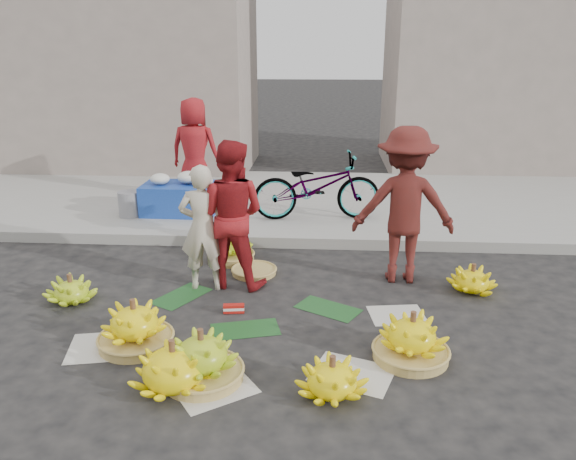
# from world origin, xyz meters

# --- Properties ---
(ground) EXTENTS (80.00, 80.00, 0.00)m
(ground) POSITION_xyz_m (0.00, 0.00, 0.00)
(ground) COLOR black
(ground) RESTS_ON ground
(curb) EXTENTS (40.00, 0.25, 0.15)m
(curb) POSITION_xyz_m (0.00, 2.20, 0.07)
(curb) COLOR gray
(curb) RESTS_ON ground
(sidewalk) EXTENTS (40.00, 4.00, 0.12)m
(sidewalk) POSITION_xyz_m (0.00, 4.30, 0.06)
(sidewalk) COLOR gray
(sidewalk) RESTS_ON ground
(building_left) EXTENTS (6.00, 3.00, 4.00)m
(building_left) POSITION_xyz_m (-4.00, 7.20, 2.00)
(building_left) COLOR gray
(building_left) RESTS_ON sidewalk
(building_right) EXTENTS (5.00, 3.00, 5.00)m
(building_right) POSITION_xyz_m (4.50, 7.70, 2.50)
(building_right) COLOR gray
(building_right) RESTS_ON sidewalk
(newspaper_scatter) EXTENTS (3.20, 1.80, 0.00)m
(newspaper_scatter) POSITION_xyz_m (0.00, -0.80, 0.00)
(newspaper_scatter) COLOR silver
(newspaper_scatter) RESTS_ON ground
(banana_leaves) EXTENTS (2.00, 1.00, 0.00)m
(banana_leaves) POSITION_xyz_m (-0.10, 0.20, 0.00)
(banana_leaves) COLOR #16441C
(banana_leaves) RESTS_ON ground
(banana_bunch_0) EXTENTS (0.67, 0.67, 0.46)m
(banana_bunch_0) POSITION_xyz_m (-1.05, -0.56, 0.20)
(banana_bunch_0) COLOR #A78846
(banana_bunch_0) RESTS_ON ground
(banana_bunch_1) EXTENTS (0.73, 0.73, 0.46)m
(banana_bunch_1) POSITION_xyz_m (-0.33, -1.06, 0.20)
(banana_bunch_1) COLOR #A78846
(banana_bunch_1) RESTS_ON ground
(banana_bunch_2) EXTENTS (0.76, 0.76, 0.42)m
(banana_bunch_2) POSITION_xyz_m (-0.53, -1.18, 0.19)
(banana_bunch_2) COLOR #FFEA0C
(banana_bunch_2) RESTS_ON ground
(banana_bunch_3) EXTENTS (0.66, 0.66, 0.35)m
(banana_bunch_3) POSITION_xyz_m (0.72, -1.21, 0.15)
(banana_bunch_3) COLOR #FFEA0C
(banana_bunch_3) RESTS_ON ground
(banana_bunch_4) EXTENTS (0.65, 0.65, 0.45)m
(banana_bunch_4) POSITION_xyz_m (1.42, -0.62, 0.19)
(banana_bunch_4) COLOR #A78846
(banana_bunch_4) RESTS_ON ground
(banana_bunch_5) EXTENTS (0.66, 0.66, 0.33)m
(banana_bunch_5) POSITION_xyz_m (2.29, 0.85, 0.14)
(banana_bunch_5) COLOR #FFEA0C
(banana_bunch_5) RESTS_ON ground
(banana_bunch_6) EXTENTS (0.55, 0.55, 0.32)m
(banana_bunch_6) POSITION_xyz_m (-2.03, 0.29, 0.14)
(banana_bunch_6) COLOR #8DB91A
(banana_bunch_6) RESTS_ON ground
(banana_bunch_7) EXTENTS (0.57, 0.57, 0.41)m
(banana_bunch_7) POSITION_xyz_m (-0.53, 1.61, 0.17)
(banana_bunch_7) COLOR #A78846
(banana_bunch_7) RESTS_ON ground
(basket_spare) EXTENTS (0.55, 0.55, 0.06)m
(basket_spare) POSITION_xyz_m (-0.18, 1.19, 0.03)
(basket_spare) COLOR #A78846
(basket_spare) RESTS_ON ground
(incense_stack) EXTENTS (0.22, 0.09, 0.09)m
(incense_stack) POSITION_xyz_m (-0.26, 0.14, 0.05)
(incense_stack) COLOR red
(incense_stack) RESTS_ON ground
(vendor_cream) EXTENTS (0.54, 0.37, 1.41)m
(vendor_cream) POSITION_xyz_m (-0.68, 0.75, 0.71)
(vendor_cream) COLOR beige
(vendor_cream) RESTS_ON ground
(vendor_red) EXTENTS (0.90, 0.76, 1.66)m
(vendor_red) POSITION_xyz_m (-0.39, 0.88, 0.83)
(vendor_red) COLOR #A4191B
(vendor_red) RESTS_ON ground
(man_striped) EXTENTS (1.16, 0.68, 1.78)m
(man_striped) POSITION_xyz_m (1.54, 1.15, 0.89)
(man_striped) COLOR maroon
(man_striped) RESTS_ON ground
(flower_table) EXTENTS (1.12, 0.71, 0.64)m
(flower_table) POSITION_xyz_m (-1.58, 3.24, 0.39)
(flower_table) COLOR #173A9B
(flower_table) RESTS_ON sidewalk
(grey_bucket) EXTENTS (0.34, 0.34, 0.38)m
(grey_bucket) POSITION_xyz_m (-2.31, 3.03, 0.31)
(grey_bucket) COLOR gray
(grey_bucket) RESTS_ON sidewalk
(flower_vendor) EXTENTS (0.89, 0.64, 1.69)m
(flower_vendor) POSITION_xyz_m (-1.51, 4.08, 0.96)
(flower_vendor) COLOR #A4191B
(flower_vendor) RESTS_ON sidewalk
(bicycle) EXTENTS (0.89, 1.95, 0.99)m
(bicycle) POSITION_xyz_m (0.53, 3.09, 0.61)
(bicycle) COLOR gray
(bicycle) RESTS_ON sidewalk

